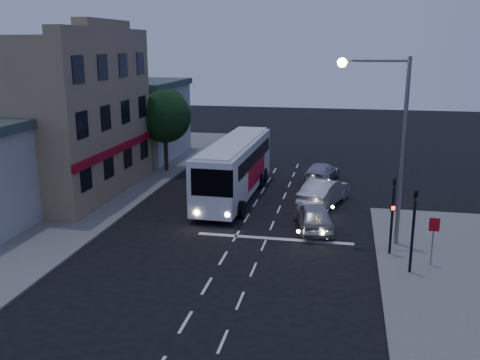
% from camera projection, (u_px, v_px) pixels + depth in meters
% --- Properties ---
extents(ground, '(120.00, 120.00, 0.00)m').
position_uv_depth(ground, '(228.00, 250.00, 25.77)').
color(ground, black).
extents(sidewalk_far, '(12.00, 50.00, 0.12)m').
position_uv_depth(sidewalk_far, '(64.00, 191.00, 35.81)').
color(sidewalk_far, slate).
rests_on(sidewalk_far, ground).
extents(road_markings, '(8.00, 30.55, 0.01)m').
position_uv_depth(road_markings, '(264.00, 229.00, 28.67)').
color(road_markings, silver).
rests_on(road_markings, ground).
extents(tour_bus, '(2.89, 12.14, 3.71)m').
position_uv_depth(tour_bus, '(235.00, 167.00, 34.32)').
color(tour_bus, white).
rests_on(tour_bus, ground).
extents(car_suv, '(2.56, 4.66, 1.50)m').
position_uv_depth(car_suv, '(314.00, 216.00, 28.47)').
color(car_suv, '#B3B3B3').
rests_on(car_suv, ground).
extents(car_sedan_a, '(3.16, 5.17, 1.61)m').
position_uv_depth(car_sedan_a, '(324.00, 192.00, 32.95)').
color(car_sedan_a, silver).
rests_on(car_sedan_a, ground).
extents(car_sedan_b, '(2.72, 4.84, 1.33)m').
position_uv_depth(car_sedan_b, '(321.00, 172.00, 38.58)').
color(car_sedan_b, '#A5A5B2').
rests_on(car_sedan_b, ground).
extents(traffic_signal_main, '(0.25, 0.35, 4.10)m').
position_uv_depth(traffic_signal_main, '(393.00, 207.00, 24.48)').
color(traffic_signal_main, black).
rests_on(traffic_signal_main, sidewalk_near).
extents(traffic_signal_side, '(0.18, 0.15, 4.10)m').
position_uv_depth(traffic_signal_side, '(414.00, 221.00, 22.46)').
color(traffic_signal_side, black).
rests_on(traffic_signal_side, sidewalk_near).
extents(regulatory_sign, '(0.45, 0.12, 2.20)m').
position_uv_depth(regulatory_sign, '(433.00, 234.00, 23.40)').
color(regulatory_sign, slate).
rests_on(regulatory_sign, sidewalk_near).
extents(streetlight, '(3.32, 0.44, 9.00)m').
position_uv_depth(streetlight, '(390.00, 130.00, 25.06)').
color(streetlight, slate).
rests_on(streetlight, sidewalk_near).
extents(main_building, '(10.12, 12.00, 11.00)m').
position_uv_depth(main_building, '(45.00, 115.00, 34.73)').
color(main_building, '#90825C').
rests_on(main_building, sidewalk_far).
extents(low_building_north, '(9.40, 9.40, 6.50)m').
position_uv_depth(low_building_north, '(126.00, 118.00, 46.48)').
color(low_building_north, '#ACAAA3').
rests_on(low_building_north, sidewalk_far).
extents(street_tree, '(4.00, 4.00, 6.20)m').
position_uv_depth(street_tree, '(165.00, 114.00, 40.48)').
color(street_tree, black).
rests_on(street_tree, sidewalk_far).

